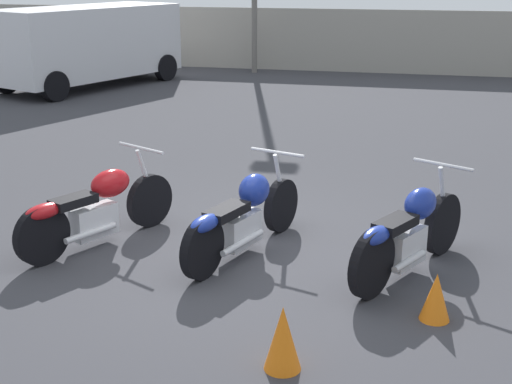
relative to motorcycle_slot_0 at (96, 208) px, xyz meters
The scene contains 8 objects.
ground_plane 1.81m from the motorcycle_slot_0, ahead, with size 60.00×60.00×0.00m, color #38383D.
fence_back 14.26m from the motorcycle_slot_0, 82.94° to the left, with size 40.00×0.04×1.79m.
motorcycle_slot_0 is the anchor object (origin of this frame).
motorcycle_slot_1 1.66m from the motorcycle_slot_0, ahead, with size 0.95×2.13×1.00m.
motorcycle_slot_2 3.42m from the motorcycle_slot_0, ahead, with size 1.13×1.91×1.05m.
parked_van 11.18m from the motorcycle_slot_0, 116.12° to the left, with size 3.64×5.33×2.01m.
traffic_cone_near 3.27m from the motorcycle_slot_0, 39.30° to the right, with size 0.30×0.30×0.54m.
traffic_cone_far 3.82m from the motorcycle_slot_0, 14.62° to the right, with size 0.27×0.27×0.44m.
Camera 1 is at (1.69, -6.99, 3.04)m, focal length 50.00 mm.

